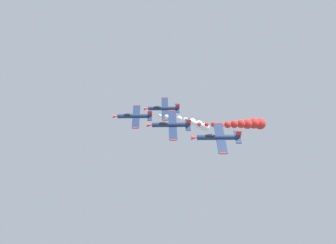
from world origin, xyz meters
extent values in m
cylinder|color=navy|center=(5.84, 8.70, 80.05)|extent=(1.48, 9.00, 1.48)
cone|color=red|center=(5.84, 13.80, 80.05)|extent=(1.41, 1.20, 1.41)
cube|color=navy|center=(5.89, 8.30, 79.96)|extent=(8.24, 1.90, 4.42)
cylinder|color=red|center=(1.81, 8.30, 77.83)|extent=(0.49, 1.40, 0.49)
cylinder|color=red|center=(9.97, 8.30, 82.09)|extent=(0.49, 1.40, 0.49)
cube|color=navy|center=(5.82, 4.70, 80.09)|extent=(3.45, 1.20, 1.92)
cube|color=red|center=(5.40, 4.60, 80.91)|extent=(0.86, 1.10, 1.48)
ellipsoid|color=black|center=(5.61, 10.50, 80.49)|extent=(1.03, 2.20, 0.99)
sphere|color=white|center=(5.81, 1.98, 80.15)|extent=(0.87, 0.87, 0.87)
sphere|color=white|center=(5.94, 0.26, 79.86)|extent=(1.13, 1.13, 1.13)
sphere|color=white|center=(5.83, -1.46, 79.68)|extent=(1.26, 1.26, 1.26)
sphere|color=white|center=(5.76, -3.18, 79.34)|extent=(1.45, 1.45, 1.45)
sphere|color=white|center=(5.80, -4.89, 78.80)|extent=(1.65, 1.65, 1.65)
sphere|color=white|center=(5.72, -6.61, 78.37)|extent=(2.05, 2.05, 2.05)
sphere|color=white|center=(5.34, -8.33, 77.78)|extent=(2.19, 2.19, 2.19)
sphere|color=white|center=(5.20, -10.05, 77.10)|extent=(2.31, 2.31, 2.31)
cylinder|color=navy|center=(-5.29, -0.57, 80.39)|extent=(1.53, 9.00, 1.53)
cone|color=red|center=(-5.29, 4.53, 80.39)|extent=(1.45, 1.20, 1.45)
cube|color=navy|center=(-5.23, -0.97, 80.31)|extent=(7.70, 1.90, 5.34)
cylinder|color=red|center=(-9.03, -0.97, 77.71)|extent=(0.50, 1.40, 0.50)
cylinder|color=red|center=(-1.43, -0.97, 82.90)|extent=(0.50, 1.40, 0.50)
cube|color=navy|center=(-5.32, -4.57, 80.43)|extent=(3.24, 1.20, 2.29)
cube|color=red|center=(-5.83, -4.67, 81.18)|extent=(1.02, 1.10, 1.40)
ellipsoid|color=black|center=(-5.57, 1.23, 80.80)|extent=(1.06, 2.20, 1.03)
sphere|color=red|center=(-5.14, -7.30, 80.43)|extent=(1.02, 1.02, 1.02)
sphere|color=red|center=(-5.22, -9.04, 80.40)|extent=(1.05, 1.05, 1.05)
sphere|color=red|center=(-4.88, -10.77, 80.33)|extent=(1.29, 1.29, 1.29)
sphere|color=red|center=(-4.68, -12.50, 80.12)|extent=(1.47, 1.47, 1.47)
sphere|color=red|center=(-4.33, -14.23, 80.10)|extent=(1.66, 1.66, 1.66)
sphere|color=red|center=(-3.70, -15.96, 80.07)|extent=(1.91, 1.91, 1.91)
sphere|color=red|center=(-3.30, -17.69, 80.03)|extent=(2.09, 2.09, 2.09)
sphere|color=red|center=(-2.62, -19.43, 79.82)|extent=(2.46, 2.46, 2.46)
sphere|color=red|center=(-2.02, -21.16, 79.84)|extent=(2.66, 2.66, 2.66)
sphere|color=red|center=(-1.33, -22.89, 79.55)|extent=(2.84, 2.84, 2.84)
cylinder|color=navy|center=(15.95, 0.89, 80.06)|extent=(1.53, 9.00, 1.53)
cone|color=red|center=(15.95, 5.99, 80.06)|extent=(1.45, 1.20, 1.45)
cube|color=navy|center=(16.01, 0.49, 79.98)|extent=(7.73, 1.90, 5.28)
cylinder|color=red|center=(12.19, 0.49, 77.41)|extent=(0.50, 1.40, 0.50)
cylinder|color=red|center=(19.83, 0.49, 82.55)|extent=(0.50, 1.40, 0.50)
cube|color=navy|center=(15.93, -3.11, 80.11)|extent=(3.25, 1.20, 2.27)
cube|color=red|center=(15.42, -3.21, 80.87)|extent=(1.01, 1.10, 1.41)
ellipsoid|color=black|center=(15.68, 2.69, 80.48)|extent=(1.05, 2.20, 1.03)
cylinder|color=navy|center=(-16.39, -10.15, 80.35)|extent=(1.48, 9.00, 1.48)
cone|color=red|center=(-16.39, -5.05, 80.35)|extent=(1.41, 1.20, 1.41)
cube|color=navy|center=(-16.34, -10.55, 80.26)|extent=(8.25, 1.90, 4.39)
cylinder|color=red|center=(-20.43, -10.55, 78.15)|extent=(0.49, 1.40, 0.49)
cylinder|color=red|center=(-12.26, -10.55, 82.38)|extent=(0.49, 1.40, 0.49)
cube|color=navy|center=(-16.41, -14.15, 80.40)|extent=(3.46, 1.20, 1.91)
cube|color=red|center=(-16.83, -14.25, 81.21)|extent=(0.86, 1.10, 1.49)
ellipsoid|color=black|center=(-16.61, -8.35, 80.79)|extent=(1.03, 2.20, 0.99)
camera|label=1|loc=(-93.07, 2.39, 102.05)|focal=40.93mm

